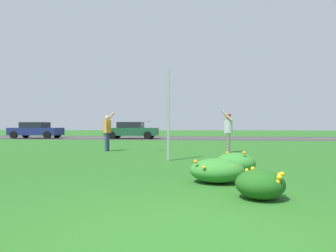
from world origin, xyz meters
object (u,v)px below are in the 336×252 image
Objects in this scene: person_catcher_red_cap_gray_shirt at (228,129)px; person_thrower_orange_shirt at (107,130)px; frisbee_orange at (148,121)px; car_navy_leftmost at (36,130)px; sign_post_near_path at (168,115)px; car_dark_green_center_left at (132,130)px.

person_thrower_orange_shirt is at bearing 177.23° from person_catcher_red_cap_gray_shirt.
frisbee_orange is 0.06× the size of car_navy_leftmost.
sign_post_near_path is at bearing -46.49° from person_thrower_orange_shirt.
sign_post_near_path is at bearing -69.84° from frisbee_orange.
car_dark_green_center_left is (-1.79, 12.36, -0.21)m from person_thrower_orange_shirt.
sign_post_near_path is at bearing -72.73° from car_dark_green_center_left.
sign_post_near_path is 3.71m from person_catcher_red_cap_gray_shirt.
person_thrower_orange_shirt is at bearing -175.47° from frisbee_orange.
frisbee_orange is at bearing -73.53° from car_dark_green_center_left.
car_navy_leftmost is 8.83m from car_dark_green_center_left.
person_catcher_red_cap_gray_shirt reaches higher than car_dark_green_center_left.
sign_post_near_path is 4.46m from person_thrower_orange_shirt.
frisbee_orange is at bearing 4.53° from person_thrower_orange_shirt.
car_dark_green_center_left is (-7.03, 12.61, -0.24)m from person_catcher_red_cap_gray_shirt.
sign_post_near_path is 0.65× the size of car_dark_green_center_left.
person_catcher_red_cap_gray_shirt is at bearing -6.62° from frisbee_orange.
person_thrower_orange_shirt is (-3.05, 3.21, -0.52)m from sign_post_near_path.
car_navy_leftmost is (-12.44, 12.21, -0.58)m from frisbee_orange.
car_navy_leftmost is at bearing 135.52° from frisbee_orange.
car_navy_leftmost and car_dark_green_center_left have the same top height.
frisbee_orange is (1.82, 0.14, 0.37)m from person_thrower_orange_shirt.
person_thrower_orange_shirt is 0.39× the size of car_dark_green_center_left.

